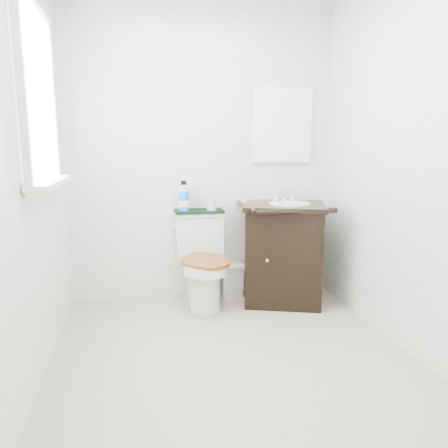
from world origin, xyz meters
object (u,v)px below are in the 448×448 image
object	(u,v)px
toilet	(202,265)
cup	(212,204)
vanity	(284,251)
trash_bin	(231,280)
mouthwash_bottle	(184,197)

from	to	relation	value
toilet	cup	xyz separation A→B (m)	(0.10, 0.09, 0.48)
vanity	trash_bin	bearing A→B (deg)	153.96
cup	trash_bin	bearing A→B (deg)	12.72
trash_bin	cup	xyz separation A→B (m)	(-0.17, -0.04, 0.67)
trash_bin	cup	bearing A→B (deg)	-167.28
toilet	trash_bin	size ratio (longest dim) A/B	2.62
trash_bin	cup	world-z (taller)	cup
vanity	mouthwash_bottle	xyz separation A→B (m)	(-0.80, 0.19, 0.44)
toilet	mouthwash_bottle	world-z (taller)	mouthwash_bottle
toilet	vanity	world-z (taller)	vanity
vanity	cup	size ratio (longest dim) A/B	9.16
cup	mouthwash_bottle	bearing A→B (deg)	172.51
mouthwash_bottle	cup	bearing A→B (deg)	-7.49
toilet	vanity	distance (m)	0.68
toilet	mouthwash_bottle	size ratio (longest dim) A/B	3.07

